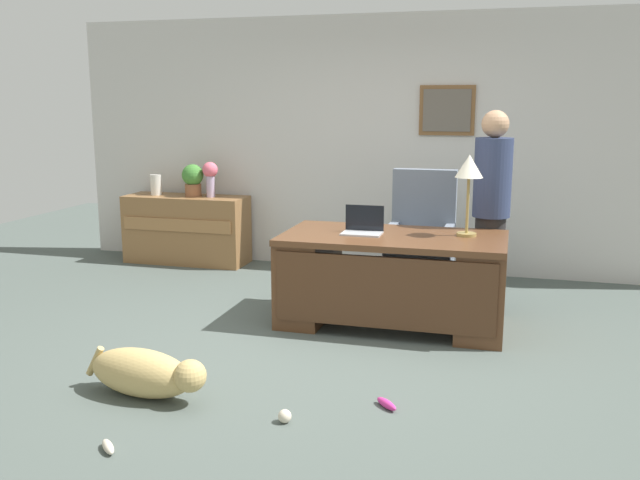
{
  "coord_description": "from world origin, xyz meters",
  "views": [
    {
      "loc": [
        1.36,
        -4.79,
        1.82
      ],
      "look_at": [
        -0.06,
        0.3,
        0.75
      ],
      "focal_mm": 38.94,
      "sensor_mm": 36.0,
      "label": 1
    }
  ],
  "objects_px": {
    "armchair": "(421,241)",
    "vase_with_flowers": "(210,175)",
    "dog_toy_bone": "(387,404)",
    "dog_toy_plush": "(108,447)",
    "desk": "(392,277)",
    "credenza": "(187,229)",
    "dog_toy_ball": "(285,416)",
    "laptop": "(363,227)",
    "vase_empty": "(156,185)",
    "potted_plant": "(193,179)",
    "dog_lying": "(146,373)",
    "person_standing": "(491,209)",
    "desk_lamp": "(469,172)"
  },
  "relations": [
    {
      "from": "armchair",
      "to": "dog_toy_ball",
      "type": "height_order",
      "value": "armchair"
    },
    {
      "from": "credenza",
      "to": "vase_empty",
      "type": "bearing_deg",
      "value": 179.78
    },
    {
      "from": "credenza",
      "to": "dog_toy_ball",
      "type": "xyz_separation_m",
      "value": [
        2.34,
        -3.53,
        -0.34
      ]
    },
    {
      "from": "dog_lying",
      "to": "vase_with_flowers",
      "type": "distance_m",
      "value": 3.69
    },
    {
      "from": "armchair",
      "to": "laptop",
      "type": "relative_size",
      "value": 3.68
    },
    {
      "from": "laptop",
      "to": "dog_lying",
      "type": "bearing_deg",
      "value": -117.75
    },
    {
      "from": "armchair",
      "to": "vase_with_flowers",
      "type": "relative_size",
      "value": 3.03
    },
    {
      "from": "dog_toy_bone",
      "to": "dog_toy_plush",
      "type": "xyz_separation_m",
      "value": [
        -1.32,
        -0.91,
        0.0
      ]
    },
    {
      "from": "credenza",
      "to": "person_standing",
      "type": "bearing_deg",
      "value": -15.94
    },
    {
      "from": "desk",
      "to": "armchair",
      "type": "bearing_deg",
      "value": 83.84
    },
    {
      "from": "desk_lamp",
      "to": "vase_with_flowers",
      "type": "xyz_separation_m",
      "value": [
        -2.89,
        1.45,
        -0.26
      ]
    },
    {
      "from": "laptop",
      "to": "dog_toy_ball",
      "type": "distance_m",
      "value": 2.1
    },
    {
      "from": "person_standing",
      "to": "dog_lying",
      "type": "relative_size",
      "value": 1.93
    },
    {
      "from": "desk",
      "to": "dog_lying",
      "type": "bearing_deg",
      "value": -123.97
    },
    {
      "from": "person_standing",
      "to": "armchair",
      "type": "bearing_deg",
      "value": 151.87
    },
    {
      "from": "dog_toy_bone",
      "to": "dog_toy_plush",
      "type": "height_order",
      "value": "same"
    },
    {
      "from": "dog_toy_bone",
      "to": "potted_plant",
      "type": "bearing_deg",
      "value": 131.09
    },
    {
      "from": "person_standing",
      "to": "laptop",
      "type": "bearing_deg",
      "value": -148.4
    },
    {
      "from": "dog_toy_ball",
      "to": "dog_toy_bone",
      "type": "relative_size",
      "value": 0.43
    },
    {
      "from": "dog_lying",
      "to": "potted_plant",
      "type": "xyz_separation_m",
      "value": [
        -1.3,
        3.42,
        0.8
      ]
    },
    {
      "from": "vase_with_flowers",
      "to": "vase_empty",
      "type": "bearing_deg",
      "value": 180.0
    },
    {
      "from": "person_standing",
      "to": "desk_lamp",
      "type": "distance_m",
      "value": 0.63
    },
    {
      "from": "armchair",
      "to": "person_standing",
      "type": "height_order",
      "value": "person_standing"
    },
    {
      "from": "laptop",
      "to": "vase_with_flowers",
      "type": "distance_m",
      "value": 2.6
    },
    {
      "from": "credenza",
      "to": "dog_toy_bone",
      "type": "bearing_deg",
      "value": -47.92
    },
    {
      "from": "desk_lamp",
      "to": "dog_toy_ball",
      "type": "height_order",
      "value": "desk_lamp"
    },
    {
      "from": "desk_lamp",
      "to": "dog_toy_ball",
      "type": "bearing_deg",
      "value": -112.26
    },
    {
      "from": "person_standing",
      "to": "vase_with_flowers",
      "type": "height_order",
      "value": "person_standing"
    },
    {
      "from": "armchair",
      "to": "desk_lamp",
      "type": "bearing_deg",
      "value": -60.71
    },
    {
      "from": "desk",
      "to": "dog_toy_plush",
      "type": "relative_size",
      "value": 11.06
    },
    {
      "from": "dog_toy_ball",
      "to": "desk",
      "type": "bearing_deg",
      "value": 81.67
    },
    {
      "from": "desk_lamp",
      "to": "dog_toy_plush",
      "type": "distance_m",
      "value": 3.35
    },
    {
      "from": "dog_toy_bone",
      "to": "dog_lying",
      "type": "bearing_deg",
      "value": -170.77
    },
    {
      "from": "credenza",
      "to": "potted_plant",
      "type": "height_order",
      "value": "potted_plant"
    },
    {
      "from": "desk_lamp",
      "to": "potted_plant",
      "type": "height_order",
      "value": "desk_lamp"
    },
    {
      "from": "credenza",
      "to": "vase_with_flowers",
      "type": "distance_m",
      "value": 0.7
    },
    {
      "from": "dog_lying",
      "to": "dog_toy_plush",
      "type": "xyz_separation_m",
      "value": [
        0.15,
        -0.68,
        -0.13
      ]
    },
    {
      "from": "laptop",
      "to": "potted_plant",
      "type": "distance_m",
      "value": 2.77
    },
    {
      "from": "person_standing",
      "to": "potted_plant",
      "type": "xyz_separation_m",
      "value": [
        -3.27,
        0.96,
        0.06
      ]
    },
    {
      "from": "desk",
      "to": "vase_with_flowers",
      "type": "height_order",
      "value": "vase_with_flowers"
    },
    {
      "from": "potted_plant",
      "to": "dog_toy_ball",
      "type": "distance_m",
      "value": 4.29
    },
    {
      "from": "dog_lying",
      "to": "dog_toy_ball",
      "type": "xyz_separation_m",
      "value": [
        0.94,
        -0.11,
        -0.12
      ]
    },
    {
      "from": "laptop",
      "to": "armchair",
      "type": "bearing_deg",
      "value": 69.3
    },
    {
      "from": "vase_empty",
      "to": "potted_plant",
      "type": "xyz_separation_m",
      "value": [
        0.46,
        0.0,
        0.08
      ]
    },
    {
      "from": "laptop",
      "to": "potted_plant",
      "type": "relative_size",
      "value": 0.89
    },
    {
      "from": "dog_lying",
      "to": "person_standing",
      "type": "bearing_deg",
      "value": 51.36
    },
    {
      "from": "dog_toy_ball",
      "to": "vase_empty",
      "type": "bearing_deg",
      "value": 127.46
    },
    {
      "from": "dog_lying",
      "to": "potted_plant",
      "type": "relative_size",
      "value": 2.49
    },
    {
      "from": "armchair",
      "to": "vase_empty",
      "type": "xyz_separation_m",
      "value": [
        -3.1,
        0.62,
        0.36
      ]
    },
    {
      "from": "credenza",
      "to": "dog_lying",
      "type": "bearing_deg",
      "value": -67.72
    }
  ]
}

